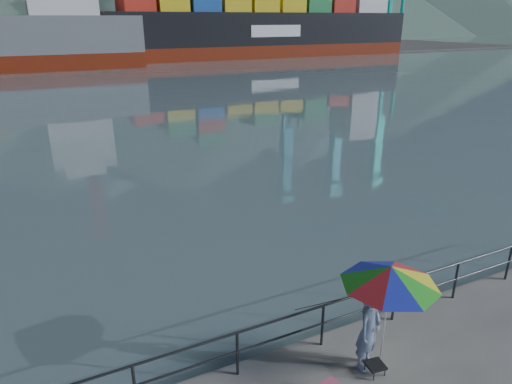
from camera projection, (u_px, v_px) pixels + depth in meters
harbor_water at (36, 46)px, 116.93m from camera, size 500.00×280.00×0.00m
far_dock at (99, 54)px, 90.10m from camera, size 200.00×40.00×0.40m
guardrail at (282, 338)px, 9.35m from camera, size 22.00×0.06×1.03m
container_stacks at (215, 34)px, 99.24m from camera, size 58.00×5.40×7.80m
fisherman at (369, 330)px, 9.06m from camera, size 0.73×0.61×1.71m
beach_umbrella at (390, 275)px, 8.61m from camera, size 2.02×2.02×2.31m
folding_stool at (375, 368)px, 9.09m from camera, size 0.40×0.40×0.23m
fishing_rod at (325, 336)px, 10.20m from camera, size 0.67×1.60×1.21m
container_ship at (272, 23)px, 85.87m from camera, size 59.15×9.86×18.10m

